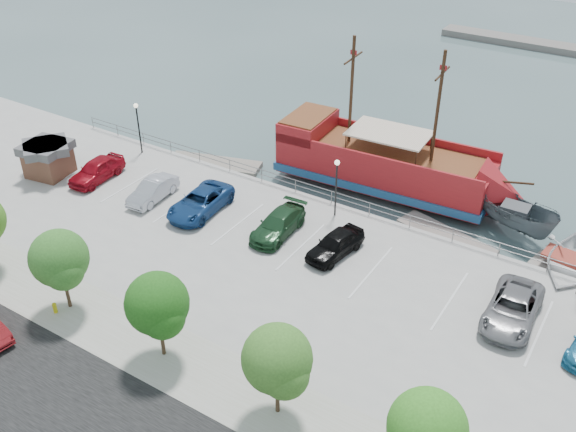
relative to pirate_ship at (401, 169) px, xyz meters
The scene contains 21 objects.
ground 13.63m from the pirate_ship, 97.91° to the right, with size 160.00×160.00×0.00m, color #3A4D4F.
sidewalk 23.45m from the pirate_ship, 94.54° to the right, with size 100.00×4.00×0.05m, color gray.
seawall_railing 5.88m from the pirate_ship, 108.46° to the right, with size 50.00×0.06×1.00m.
pirate_ship is the anchor object (origin of this frame).
patrol_boat 8.92m from the pirate_ship, ahead, with size 2.47×6.57×2.54m, color #4C565B.
speedboat 14.05m from the pirate_ship, 15.25° to the right, with size 5.24×7.34×1.52m, color silver.
dock_west 15.23m from the pirate_ship, 164.06° to the right, with size 7.66×2.19×0.44m, color gray.
dock_mid 6.99m from the pirate_ship, 37.98° to the right, with size 6.98×2.00×0.40m, color gray.
shed 26.76m from the pirate_ship, 150.10° to the right, with size 3.62×3.62×2.60m.
fire_hydrant 26.20m from the pirate_ship, 112.74° to the right, with size 0.25×0.25×0.71m.
lamp_post_left 21.09m from the pirate_ship, 160.95° to the right, with size 0.36×0.36×4.28m.
lamp_post_mid 7.36m from the pirate_ship, 105.14° to the right, with size 0.36×0.36×4.28m.
tree_c 25.46m from the pirate_ship, 112.51° to the right, with size 3.30×3.20×5.00m.
tree_d 23.70m from the pirate_ship, 96.59° to the right, with size 3.30×3.20×5.00m.
tree_e 23.93m from the pirate_ship, 79.62° to the right, with size 3.30×3.20×5.00m.
parked_car_a 22.91m from the pirate_ship, 148.40° to the right, with size 1.94×4.82×1.64m, color maroon.
parked_car_b 18.36m from the pirate_ship, 139.43° to the right, with size 1.54×4.42×1.46m, color #B2B5BF.
parked_car_c 15.20m from the pirate_ship, 131.11° to the right, with size 2.57×5.57×1.55m, color navy.
parked_car_d 11.57m from the pirate_ship, 109.88° to the right, with size 2.05×5.04×1.46m, color #1C4324.
parked_car_e 10.91m from the pirate_ship, 88.06° to the right, with size 1.80×4.48×1.53m, color black.
parked_car_g 16.02m from the pirate_ship, 44.12° to the right, with size 2.58×5.59×1.55m, color gray.
Camera 1 is at (17.28, -26.98, 23.79)m, focal length 40.00 mm.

